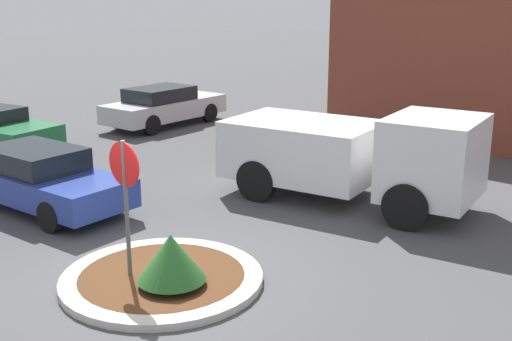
{
  "coord_description": "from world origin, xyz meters",
  "views": [
    {
      "loc": [
        7.46,
        -6.16,
        4.52
      ],
      "look_at": [
        -0.26,
        2.6,
        1.29
      ],
      "focal_mm": 45.0,
      "sensor_mm": 36.0,
      "label": 1
    }
  ],
  "objects_px": {
    "utility_truck": "(352,153)",
    "parked_sedan_silver": "(164,106)",
    "stop_sign": "(125,185)",
    "parked_sedan_blue": "(40,178)"
  },
  "relations": [
    {
      "from": "stop_sign",
      "to": "utility_truck",
      "type": "xyz_separation_m",
      "value": [
        0.37,
        5.87,
        -0.52
      ]
    },
    {
      "from": "parked_sedan_silver",
      "to": "parked_sedan_blue",
      "type": "height_order",
      "value": "parked_sedan_silver"
    },
    {
      "from": "stop_sign",
      "to": "parked_sedan_blue",
      "type": "height_order",
      "value": "stop_sign"
    },
    {
      "from": "utility_truck",
      "to": "parked_sedan_silver",
      "type": "distance_m",
      "value": 10.15
    },
    {
      "from": "stop_sign",
      "to": "parked_sedan_silver",
      "type": "distance_m",
      "value": 12.86
    },
    {
      "from": "utility_truck",
      "to": "stop_sign",
      "type": "bearing_deg",
      "value": -103.03
    },
    {
      "from": "stop_sign",
      "to": "parked_sedan_blue",
      "type": "bearing_deg",
      "value": 166.71
    },
    {
      "from": "stop_sign",
      "to": "parked_sedan_silver",
      "type": "xyz_separation_m",
      "value": [
        -9.34,
        8.78,
        -0.92
      ]
    },
    {
      "from": "parked_sedan_silver",
      "to": "parked_sedan_blue",
      "type": "xyz_separation_m",
      "value": [
        4.92,
        -7.74,
        -0.03
      ]
    },
    {
      "from": "stop_sign",
      "to": "parked_sedan_silver",
      "type": "bearing_deg",
      "value": 136.77
    }
  ]
}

